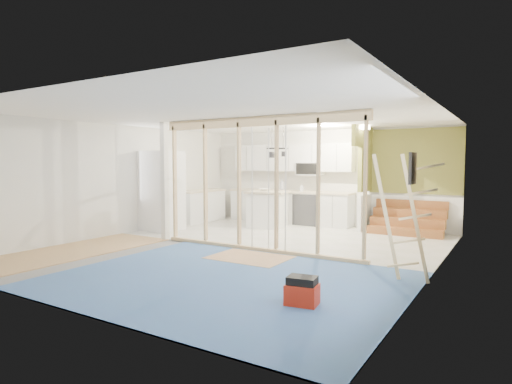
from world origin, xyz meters
The scene contains 17 objects.
room centered at (0.00, 0.00, 1.30)m, with size 7.01×8.01×2.61m.
floor_overlays centered at (0.07, 0.06, 0.01)m, with size 7.00×8.00×0.03m.
stud_frame centered at (-0.22, 0.00, 1.58)m, with size 4.66×0.14×2.60m.
base_cabinets centered at (-1.61, 3.36, 0.47)m, with size 4.45×2.24×0.93m.
upper_cabinets centered at (-0.84, 3.82, 1.82)m, with size 3.60×0.41×0.85m.
green_partition centered at (2.04, 3.66, 0.94)m, with size 2.25×1.51×2.60m.
pot_rack centered at (-0.31, 1.89, 2.00)m, with size 0.52×0.52×0.72m.
sheathing_panel centered at (3.48, -2.00, 1.30)m, with size 0.02×4.00×2.60m, color tan.
electrical_panel centered at (3.43, -1.40, 1.65)m, with size 0.04×0.30×0.40m, color #3B3B40.
ceiling_light centered at (1.40, 3.00, 2.54)m, with size 0.32×0.32×0.08m, color #FFEABF.
fridge centered at (-3.05, 0.89, 1.00)m, with size 0.90×0.86×2.00m.
island centered at (-1.03, 2.70, 0.48)m, with size 1.19×1.19×0.97m.
bowl centered at (-1.10, 2.68, 1.01)m, with size 0.27×0.27×0.07m, color white.
soap_bottle_a centered at (-1.19, 3.78, 1.09)m, with size 0.12×0.12×0.32m, color #B0B3C4.
soap_bottle_b centered at (-0.48, 3.62, 1.04)m, with size 0.10×0.10×0.21m, color silver.
toolbox centered at (2.40, -2.41, 0.17)m, with size 0.42×0.34×0.36m.
ladder centered at (3.19, -0.70, 0.94)m, with size 0.99×0.11×1.83m.
Camera 1 is at (4.56, -6.98, 1.73)m, focal length 30.00 mm.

